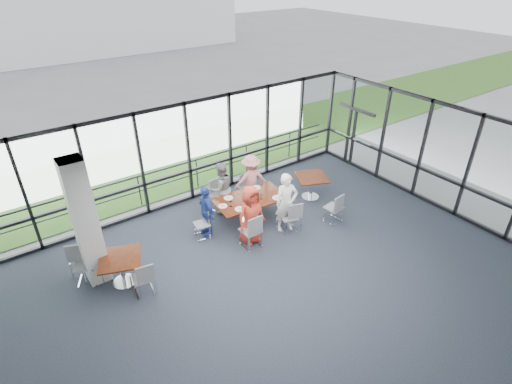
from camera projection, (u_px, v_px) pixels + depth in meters
floor at (292, 288)px, 9.45m from camera, size 12.00×10.00×0.02m
ceiling at (300, 167)px, 7.82m from camera, size 12.00×10.00×0.04m
curtain_wall_back at (188, 153)px, 12.13m from camera, size 12.00×0.10×3.20m
curtain_wall_right at (452, 161)px, 11.64m from camera, size 0.10×10.00×3.20m
exit_door at (353, 138)px, 14.54m from camera, size 0.12×1.60×2.10m
structural_column at (86, 224)px, 8.93m from camera, size 0.50×0.50×3.20m
apron at (136, 147)px, 16.45m from camera, size 80.00×70.00×0.02m
grass_strip at (155, 164)px, 15.04m from camera, size 80.00×5.00×0.01m
hangar_main at (77, 10)px, 32.30m from camera, size 24.00×10.00×6.00m
guard_rail at (183, 177)px, 13.11m from camera, size 12.00×0.06×0.06m
main_table at (250, 201)px, 11.55m from camera, size 2.15×1.31×0.75m
side_table_left at (120, 261)px, 9.27m from camera, size 1.22×1.22×0.75m
side_table_right at (312, 180)px, 12.66m from camera, size 1.23×1.23×0.75m
diner_near_left at (251, 215)px, 10.58m from camera, size 0.87×0.60×1.69m
diner_near_right at (286, 203)px, 11.04m from camera, size 0.75×0.65×1.75m
diner_far_left at (221, 188)px, 11.82m from camera, size 0.82×0.52×1.65m
diner_far_right at (251, 180)px, 12.32m from camera, size 1.16×0.83×1.62m
diner_end at (206, 211)px, 10.90m from camera, size 0.59×0.94×1.52m
chair_main_nl at (251, 230)px, 10.58m from camera, size 0.48×0.48×0.99m
chair_main_nr at (289, 217)px, 11.19m from camera, size 0.56×0.56×0.91m
chair_main_fl at (218, 196)px, 12.17m from camera, size 0.52×0.52×0.92m
chair_main_fr at (247, 188)px, 12.68m from camera, size 0.46×0.46×0.82m
chair_main_end at (202, 224)px, 10.96m from camera, size 0.46×0.46×0.82m
chair_spare_la at (142, 278)px, 9.10m from camera, size 0.49×0.49×0.87m
chair_spare_lb at (85, 265)px, 9.40m from camera, size 0.62×0.62×0.96m
chair_spare_r at (334, 208)px, 11.58m from camera, size 0.51×0.51×0.93m
plate_nl at (240, 209)px, 10.98m from camera, size 0.28×0.28×0.01m
plate_nr at (277, 198)px, 11.49m from camera, size 0.28×0.28×0.01m
plate_fl at (228, 198)px, 11.48m from camera, size 0.27×0.27×0.01m
plate_fr at (256, 188)px, 12.00m from camera, size 0.28×0.28×0.01m
plate_end at (223, 206)px, 11.11m from camera, size 0.26×0.26×0.01m
tumbler_a at (246, 203)px, 11.12m from camera, size 0.07×0.07×0.14m
tumbler_b at (261, 197)px, 11.41m from camera, size 0.07×0.07×0.14m
tumbler_c at (249, 192)px, 11.65m from camera, size 0.07×0.07×0.14m
tumbler_d at (231, 204)px, 11.08m from camera, size 0.08×0.08×0.15m
menu_a at (251, 207)px, 11.09m from camera, size 0.36×0.29×0.00m
menu_b at (282, 195)px, 11.65m from camera, size 0.30×0.22×0.00m
menu_c at (247, 191)px, 11.82m from camera, size 0.39×0.39×0.00m
condiment_caddy at (252, 197)px, 11.52m from camera, size 0.10×0.07×0.04m
ketchup_bottle at (250, 196)px, 11.44m from camera, size 0.06×0.06×0.18m
green_bottle at (254, 193)px, 11.52m from camera, size 0.05×0.05×0.20m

